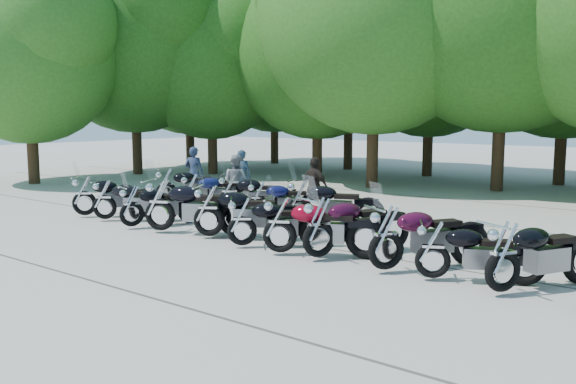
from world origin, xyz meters
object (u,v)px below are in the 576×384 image
Objects in this scene: motorcycle_0 at (84,194)px; rider_1 at (236,182)px; motorcycle_15 at (259,198)px; rider_0 at (194,173)px; motorcycle_8 at (386,235)px; motorcycle_14 at (230,192)px; motorcycle_6 at (280,223)px; rider_3 at (242,176)px; motorcycle_5 at (242,220)px; motorcycle_16 at (300,200)px; motorcycle_3 at (160,203)px; motorcycle_1 at (104,198)px; motorcycle_12 at (166,185)px; motorcycle_2 at (132,204)px; motorcycle_9 at (433,248)px; motorcycle_4 at (209,209)px; rider_2 at (315,187)px; motorcycle_7 at (319,225)px; motorcycle_10 at (503,254)px; motorcycle_13 at (192,190)px.

rider_1 is (2.14, 3.66, 0.16)m from motorcycle_0.
rider_0 is at bearing 25.91° from motorcycle_15.
rider_0 is (-9.36, 4.26, 0.19)m from motorcycle_8.
motorcycle_14 is (-6.44, 2.84, -0.04)m from motorcycle_8.
rider_3 is at bearing 19.67° from motorcycle_6.
motorcycle_5 is 0.90× the size of motorcycle_16.
motorcycle_3 is 5.53m from rider_0.
motorcycle_14 reaches higher than motorcycle_15.
motorcycle_1 reaches higher than motorcycle_15.
motorcycle_5 reaches higher than motorcycle_15.
rider_3 is (0.51, 4.72, 0.22)m from motorcycle_1.
rider_1 is at bearing 47.61° from motorcycle_16.
motorcycle_12 is at bearing 22.33° from motorcycle_3.
rider_0 is at bearing -40.41° from motorcycle_2.
motorcycle_15 reaches higher than motorcycle_9.
motorcycle_4 is at bearing 106.62° from rider_3.
motorcycle_2 is 1.29× the size of rider_2.
motorcycle_7 is (0.84, 0.15, 0.03)m from motorcycle_6.
motorcycle_0 is 4.64m from motorcycle_4.
motorcycle_12 is at bearing 14.69° from motorcycle_8.
rider_1 is (-2.50, 3.57, 0.11)m from motorcycle_4.
motorcycle_14 is at bearing 116.47° from rider_1.
motorcycle_10 reaches higher than motorcycle_14.
motorcycle_9 is 1.18× the size of rider_0.
motorcycle_7 is (1.87, 0.10, 0.09)m from motorcycle_5.
motorcycle_1 is at bearing 139.33° from motorcycle_12.
motorcycle_3 is at bearing 32.93° from motorcycle_8.
motorcycle_1 is 3.31m from motorcycle_14.
motorcycle_2 is 4.60m from motorcycle_6.
motorcycle_5 is 4.13m from rider_2.
motorcycle_3 reaches higher than motorcycle_8.
motorcycle_5 is 0.95× the size of motorcycle_14.
motorcycle_16 is 4.55m from rider_3.
motorcycle_2 is 3.89m from rider_1.
rider_2 reaches higher than motorcycle_6.
motorcycle_2 is at bearing 33.27° from motorcycle_8.
motorcycle_9 is at bearing -114.27° from motorcycle_3.
motorcycle_10 is 1.02× the size of motorcycle_12.
rider_2 reaches higher than motorcycle_1.
motorcycle_13 is 3.84m from motorcycle_16.
rider_0 is at bearing 12.10° from motorcycle_5.
motorcycle_1 is 0.92× the size of motorcycle_16.
motorcycle_2 is at bearing 141.21° from motorcycle_13.
motorcycle_6 is (5.99, -0.19, 0.05)m from motorcycle_1.
motorcycle_8 is at bearing 147.87° from rider_2.
rider_2 is (3.32, 1.38, 0.20)m from motorcycle_13.
motorcycle_0 is at bearing 31.57° from motorcycle_8.
motorcycle_2 is at bearing 67.50° from motorcycle_4.
motorcycle_4 is (4.64, 0.08, 0.05)m from motorcycle_0.
motorcycle_12 is at bearing 15.17° from rider_1.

